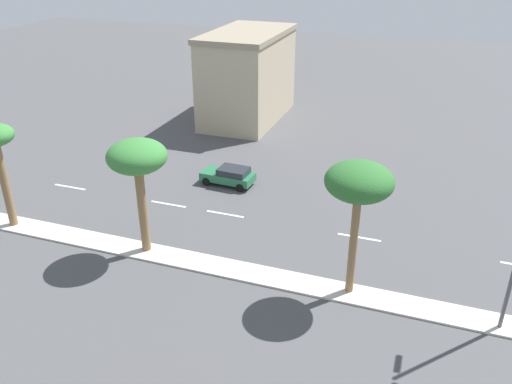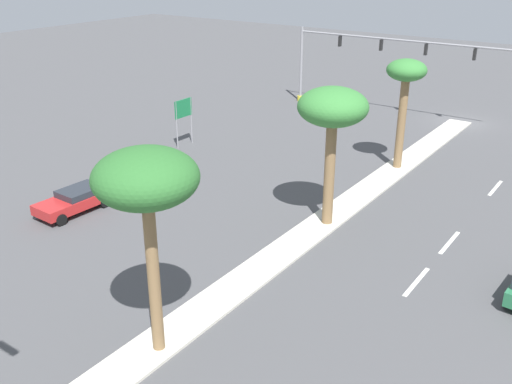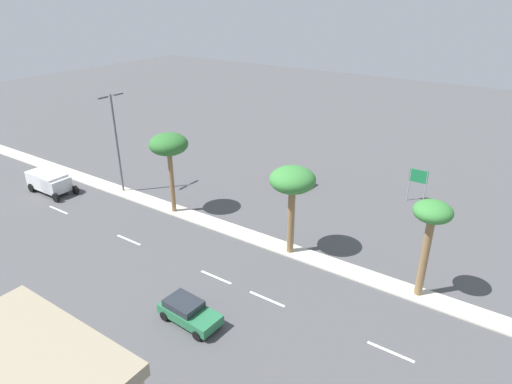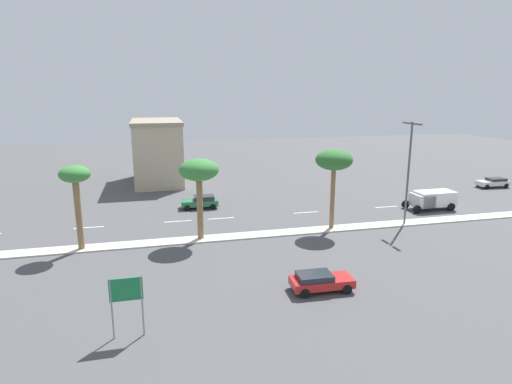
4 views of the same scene
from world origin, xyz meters
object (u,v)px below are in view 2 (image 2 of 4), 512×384
(directional_road_sign, at_px, (183,112))
(palm_tree_center, at_px, (146,182))
(traffic_signal_gantry, at_px, (358,57))
(palm_tree_outboard, at_px, (333,111))
(sedan_red_left, at_px, (75,200))
(palm_tree_right, at_px, (406,79))

(directional_road_sign, height_order, palm_tree_center, palm_tree_center)
(traffic_signal_gantry, relative_size, palm_tree_outboard, 2.72)
(traffic_signal_gantry, xyz_separation_m, palm_tree_outboard, (-9.23, 21.90, 1.41))
(directional_road_sign, bearing_deg, sedan_red_left, 102.83)
(directional_road_sign, bearing_deg, palm_tree_right, -163.21)
(traffic_signal_gantry, relative_size, palm_tree_center, 2.58)
(traffic_signal_gantry, bearing_deg, palm_tree_center, 104.99)
(traffic_signal_gantry, distance_m, sedan_red_left, 28.89)
(palm_tree_right, height_order, palm_tree_center, palm_tree_center)
(directional_road_sign, relative_size, palm_tree_right, 0.49)
(traffic_signal_gantry, distance_m, palm_tree_right, 14.91)
(traffic_signal_gantry, bearing_deg, palm_tree_right, 127.14)
(traffic_signal_gantry, xyz_separation_m, sedan_red_left, (2.92, 28.46, -4.03))
(directional_road_sign, height_order, palm_tree_outboard, palm_tree_outboard)
(directional_road_sign, bearing_deg, palm_tree_outboard, 159.35)
(traffic_signal_gantry, height_order, directional_road_sign, traffic_signal_gantry)
(palm_tree_center, bearing_deg, directional_road_sign, -50.72)
(directional_road_sign, xyz_separation_m, palm_tree_center, (-14.95, 18.29, 4.09))
(palm_tree_right, distance_m, sedan_red_left, 21.10)
(palm_tree_right, height_order, sedan_red_left, palm_tree_right)
(palm_tree_center, bearing_deg, palm_tree_outboard, -89.89)
(palm_tree_center, xyz_separation_m, sedan_red_left, (12.18, -6.10, -5.90))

